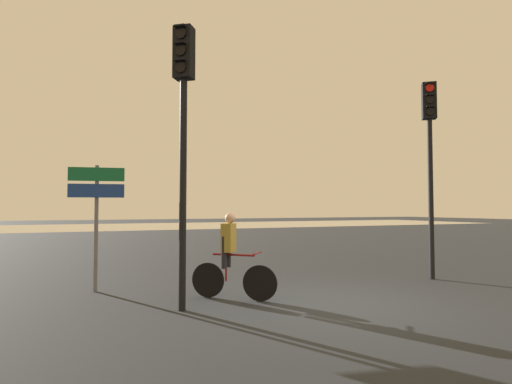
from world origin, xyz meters
The scene contains 6 objects.
ground_plane centered at (0.00, 0.00, 0.00)m, with size 120.00×120.00×0.00m, color black.
water_strip centered at (0.00, 34.25, 0.00)m, with size 80.00×16.00×0.01m, color #9E937F.
traffic_light_near_left centered at (-2.69, 0.72, 3.33)m, with size 0.41×0.42×4.82m.
traffic_light_near_right centered at (3.54, 1.28, 3.32)m, with size 0.41×0.42×4.80m.
direction_sign_post centered at (-3.99, 2.91, 1.79)m, with size 1.08×0.24×2.60m.
cyclist centered at (-1.66, 1.21, 0.82)m, with size 1.30×1.17×1.62m.
Camera 1 is at (-4.21, -5.94, 1.70)m, focal length 28.00 mm.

